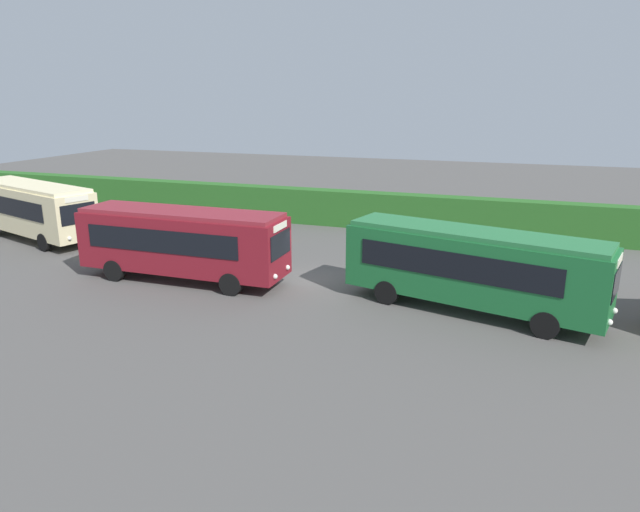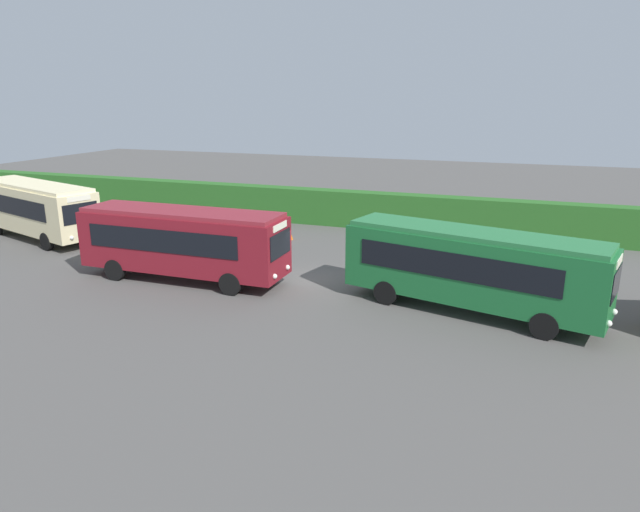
% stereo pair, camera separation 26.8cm
% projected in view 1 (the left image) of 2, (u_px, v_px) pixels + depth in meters
% --- Properties ---
extents(ground_plane, '(104.80, 104.80, 0.00)m').
position_uv_depth(ground_plane, '(302.00, 280.00, 26.36)').
color(ground_plane, '#514F4C').
extents(bus_cream, '(9.86, 5.20, 3.31)m').
position_uv_depth(bus_cream, '(33.00, 208.00, 33.27)').
color(bus_cream, beige).
rests_on(bus_cream, ground_plane).
extents(bus_maroon, '(9.81, 2.59, 3.29)m').
position_uv_depth(bus_maroon, '(183.00, 241.00, 25.83)').
color(bus_maroon, maroon).
rests_on(bus_maroon, ground_plane).
extents(bus_green, '(10.30, 4.70, 3.29)m').
position_uv_depth(bus_green, '(472.00, 266.00, 22.03)').
color(bus_green, '#19602D').
rests_on(bus_green, ground_plane).
extents(person_left, '(0.28, 0.41, 1.86)m').
position_uv_depth(person_left, '(101.00, 218.00, 34.79)').
color(person_left, silver).
rests_on(person_left, ground_plane).
extents(hedge_row, '(64.40, 1.24, 2.29)m').
position_uv_depth(hedge_row, '(366.00, 210.00, 36.58)').
color(hedge_row, '#275F22').
rests_on(hedge_row, ground_plane).
extents(traffic_cone, '(0.36, 0.36, 0.60)m').
position_uv_depth(traffic_cone, '(288.00, 235.00, 33.62)').
color(traffic_cone, orange).
rests_on(traffic_cone, ground_plane).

